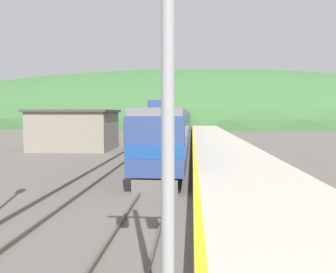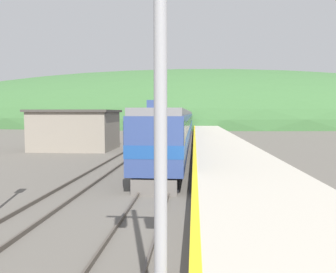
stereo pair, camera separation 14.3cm
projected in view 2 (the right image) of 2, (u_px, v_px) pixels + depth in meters
The scene contains 9 objects.
track_main at pixel (185, 131), 71.26m from camera, with size 1.52×180.00×0.16m.
track_siding at pixel (166, 131), 71.61m from camera, with size 1.52×180.00×0.16m.
platform at pixel (211, 135), 50.99m from camera, with size 5.28×140.00×1.16m.
distant_hills at pixel (189, 124), 123.67m from camera, with size 230.05×103.52×38.47m.
station_shed at pixel (76, 130), 35.35m from camera, with size 8.63×6.94×4.30m.
express_train_lead_car at pixel (170, 134), 25.65m from camera, with size 2.90×21.06×4.57m.
carriage_second at pixel (181, 124), 48.60m from camera, with size 2.89×22.87×4.21m.
carriage_third at pixel (186, 121), 72.21m from camera, with size 2.89×22.87×4.21m.
carriage_fourth at pixel (188, 119), 95.82m from camera, with size 2.89×22.87×4.21m.
Camera 2 is at (1.92, -1.24, 3.95)m, focal length 35.00 mm.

